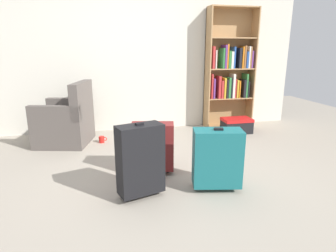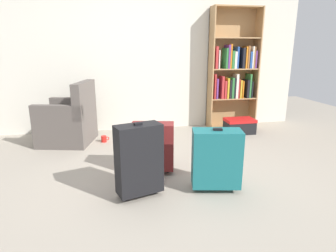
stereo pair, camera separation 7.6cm
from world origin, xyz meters
The scene contains 9 objects.
ground_plane centered at (0.00, 0.00, 0.00)m, with size 9.36×9.36×0.00m, color #9E9384.
back_wall centered at (0.00, 2.12, 1.30)m, with size 5.35×0.10×2.60m, color beige.
bookshelf centered at (1.49, 1.93, 0.98)m, with size 0.83×0.28×2.01m.
armchair centered at (-1.20, 1.50, 0.32)m, with size 0.84×0.84×0.90m.
mug centered at (-0.72, 1.42, 0.05)m, with size 0.12×0.08×0.10m.
storage_box centered at (1.47, 1.49, 0.13)m, with size 0.47×0.31×0.24m.
suitcase_teal centered at (0.40, -0.30, 0.33)m, with size 0.50×0.32×0.63m.
suitcase_black centered at (-0.34, -0.30, 0.37)m, with size 0.45×0.31×0.72m.
suitcase_dark_red centered at (-0.14, 0.22, 0.31)m, with size 0.50×0.31×0.59m.
Camera 2 is at (-0.53, -2.74, 1.36)m, focal length 30.50 mm.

